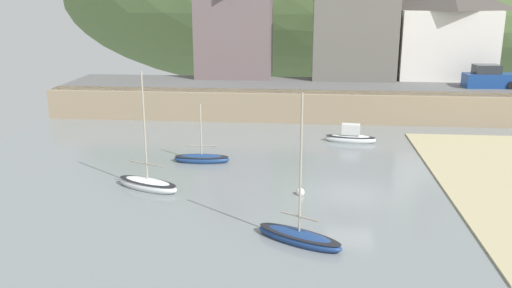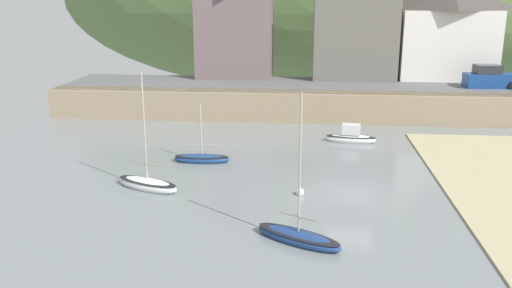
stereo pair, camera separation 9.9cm
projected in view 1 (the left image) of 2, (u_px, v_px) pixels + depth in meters
The scene contains 11 objects.
ground at pixel (412, 288), 19.28m from camera, with size 48.00×41.00×0.61m.
quay_seawall at pixel (336, 104), 45.04m from camera, with size 48.00×9.40×2.40m.
waterfront_building_left at pixel (234, 19), 51.51m from camera, with size 7.32×5.56×10.67m.
waterfront_building_centre at pixel (355, 17), 50.45m from camera, with size 7.90×5.62×11.21m.
waterfront_building_right at pixel (447, 31), 50.03m from camera, with size 8.97×4.40×8.76m.
sailboat_nearest_shore at pixel (148, 184), 29.41m from camera, with size 3.98×2.59×6.56m.
dinghy_open_wooden at pixel (202, 158), 34.09m from camera, with size 3.52×1.19×3.85m.
sailboat_tall_mast at pixel (299, 237), 23.12m from camera, with size 4.06×2.92×6.61m.
sailboat_far_left at pixel (350, 137), 38.62m from camera, with size 3.68×1.44×1.46m.
parked_car_near_slipway at pixel (488, 78), 46.47m from camera, with size 4.21×1.99×1.95m.
mooring_buoy at pixel (300, 192), 28.58m from camera, with size 0.45×0.45×0.45m.
Camera 1 is at (-2.55, -27.19, 10.26)m, focal length 38.19 mm.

